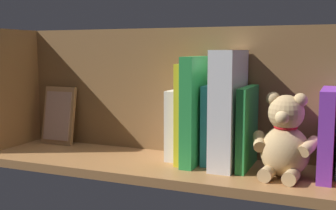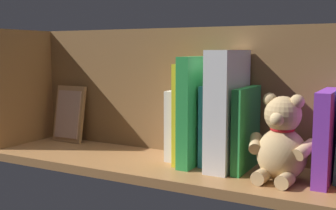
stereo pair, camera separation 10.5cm
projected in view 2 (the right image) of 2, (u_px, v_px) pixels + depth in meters
ground_plane at (168, 166)px, 107.49cm from camera, size 102.53×27.44×2.20cm
shelf_back_panel at (188, 91)px, 115.23cm from camera, size 102.53×1.50×33.70cm
shelf_side_divider at (24, 87)px, 128.52cm from camera, size 2.40×21.44×33.70cm
book_2 at (327, 136)px, 90.53cm from camera, size 3.10×16.33×19.51cm
teddy_bear at (282, 143)px, 91.26cm from camera, size 15.10×12.70×18.71cm
book_3 at (246, 129)px, 99.44cm from camera, size 2.06×15.20×19.30cm
dictionary_thick_white at (227, 110)px, 100.48cm from camera, size 5.50×16.24×27.81cm
book_4 at (212, 124)px, 105.16cm from camera, size 2.39×11.97×19.39cm
book_5 at (196, 111)px, 104.60cm from camera, size 3.12×16.01×26.29cm
book_6 at (187, 113)px, 106.90cm from camera, size 1.35×14.19×24.53cm
book_7 at (179, 124)px, 110.21cm from camera, size 3.19×10.79×17.75cm
picture_frame_leaning at (69, 114)px, 131.35cm from camera, size 10.45×4.47×17.07cm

